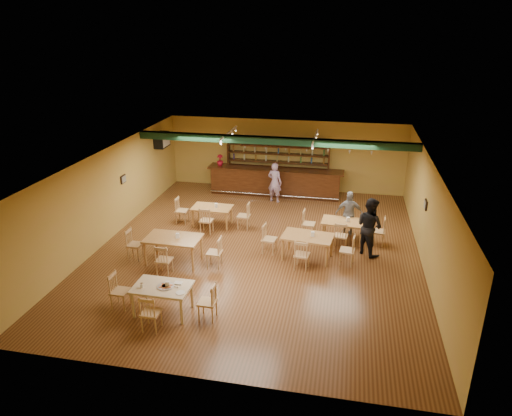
% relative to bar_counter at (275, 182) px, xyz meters
% --- Properties ---
extents(floor, '(12.00, 12.00, 0.00)m').
position_rel_bar_counter_xyz_m(floor, '(0.30, -5.15, -0.56)').
color(floor, '#513017').
rests_on(floor, ground).
extents(ceiling_beam, '(10.00, 0.30, 0.25)m').
position_rel_bar_counter_xyz_m(ceiling_beam, '(0.30, -2.35, 2.31)').
color(ceiling_beam, black).
rests_on(ceiling_beam, ceiling).
extents(track_rail_left, '(0.05, 2.50, 0.05)m').
position_rel_bar_counter_xyz_m(track_rail_left, '(-1.50, -1.75, 2.38)').
color(track_rail_left, silver).
rests_on(track_rail_left, ceiling).
extents(track_rail_right, '(0.05, 2.50, 0.05)m').
position_rel_bar_counter_xyz_m(track_rail_right, '(1.70, -1.75, 2.38)').
color(track_rail_right, silver).
rests_on(track_rail_right, ceiling).
extents(ac_unit, '(0.34, 0.70, 0.48)m').
position_rel_bar_counter_xyz_m(ac_unit, '(-4.50, -0.95, 1.79)').
color(ac_unit, silver).
rests_on(ac_unit, wall_left).
extents(picture_left, '(0.04, 0.34, 0.28)m').
position_rel_bar_counter_xyz_m(picture_left, '(-4.67, -4.15, 1.14)').
color(picture_left, black).
rests_on(picture_left, wall_left).
extents(picture_right, '(0.04, 0.34, 0.28)m').
position_rel_bar_counter_xyz_m(picture_right, '(5.27, -4.65, 1.14)').
color(picture_right, black).
rests_on(picture_right, wall_right).
extents(bar_counter, '(5.63, 0.85, 1.13)m').
position_rel_bar_counter_xyz_m(bar_counter, '(0.00, 0.00, 0.00)').
color(bar_counter, black).
rests_on(bar_counter, ground).
extents(back_bar_hutch, '(4.35, 0.40, 2.28)m').
position_rel_bar_counter_xyz_m(back_bar_hutch, '(0.00, 0.63, 0.57)').
color(back_bar_hutch, black).
rests_on(back_bar_hutch, ground).
extents(poinsettia, '(0.34, 0.34, 0.47)m').
position_rel_bar_counter_xyz_m(poinsettia, '(-2.36, 0.00, 0.80)').
color(poinsettia, '#AC0F25').
rests_on(poinsettia, bar_counter).
extents(dining_table_a, '(1.40, 0.86, 0.69)m').
position_rel_bar_counter_xyz_m(dining_table_a, '(-1.67, -3.62, -0.22)').
color(dining_table_a, '#AA713C').
rests_on(dining_table_a, ground).
extents(dining_table_b, '(1.43, 0.92, 0.69)m').
position_rel_bar_counter_xyz_m(dining_table_b, '(2.90, -3.98, -0.22)').
color(dining_table_b, '#AA713C').
rests_on(dining_table_b, ground).
extents(dining_table_c, '(1.65, 1.00, 0.82)m').
position_rel_bar_counter_xyz_m(dining_table_c, '(-2.01, -6.54, -0.16)').
color(dining_table_c, '#AA713C').
rests_on(dining_table_c, ground).
extents(dining_table_d, '(1.61, 1.09, 0.75)m').
position_rel_bar_counter_xyz_m(dining_table_d, '(1.88, -5.49, -0.19)').
color(dining_table_d, '#AA713C').
rests_on(dining_table_d, ground).
extents(near_table, '(1.41, 0.92, 0.75)m').
position_rel_bar_counter_xyz_m(near_table, '(-1.33, -9.09, -0.19)').
color(near_table, beige).
rests_on(near_table, ground).
extents(pizza_tray, '(0.41, 0.41, 0.01)m').
position_rel_bar_counter_xyz_m(pizza_tray, '(-1.23, -9.09, 0.19)').
color(pizza_tray, silver).
rests_on(pizza_tray, near_table).
extents(parmesan_shaker, '(0.08, 0.08, 0.11)m').
position_rel_bar_counter_xyz_m(parmesan_shaker, '(-1.78, -9.24, 0.24)').
color(parmesan_shaker, '#EAE5C6').
rests_on(parmesan_shaker, near_table).
extents(napkin_stack, '(0.20, 0.15, 0.03)m').
position_rel_bar_counter_xyz_m(napkin_stack, '(-0.98, -8.89, 0.20)').
color(napkin_stack, white).
rests_on(napkin_stack, near_table).
extents(pizza_server, '(0.33, 0.19, 0.00)m').
position_rel_bar_counter_xyz_m(pizza_server, '(-1.08, -9.04, 0.20)').
color(pizza_server, silver).
rests_on(pizza_server, pizza_tray).
extents(side_plate, '(0.22, 0.22, 0.01)m').
position_rel_bar_counter_xyz_m(side_plate, '(-0.78, -9.29, 0.19)').
color(side_plate, white).
rests_on(side_plate, near_table).
extents(patron_bar, '(0.68, 0.54, 1.62)m').
position_rel_bar_counter_xyz_m(patron_bar, '(0.11, -0.83, 0.25)').
color(patron_bar, '#7E499F').
rests_on(patron_bar, ground).
extents(patron_right_a, '(1.12, 1.12, 1.83)m').
position_rel_bar_counter_xyz_m(patron_right_a, '(3.70, -4.78, 0.35)').
color(patron_right_a, black).
rests_on(patron_right_a, ground).
extents(patron_right_b, '(0.93, 0.45, 1.55)m').
position_rel_bar_counter_xyz_m(patron_right_b, '(3.08, -3.49, 0.21)').
color(patron_right_b, gray).
rests_on(patron_right_b, ground).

